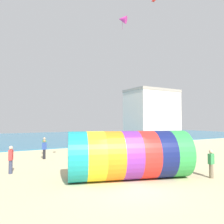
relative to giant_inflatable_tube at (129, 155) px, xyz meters
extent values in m
plane|color=#CCBA8C|center=(-0.96, -1.66, -1.42)|extent=(120.00, 120.00, 0.00)
cube|color=teal|center=(-0.96, 36.22, -1.37)|extent=(120.00, 40.00, 0.10)
cylinder|color=teal|center=(-2.92, 0.98, 0.00)|extent=(1.86, 3.01, 2.83)
cylinder|color=yellow|center=(-1.95, 0.65, 0.00)|extent=(1.86, 3.01, 2.83)
cylinder|color=orange|center=(-0.99, 0.33, 0.00)|extent=(1.86, 3.01, 2.83)
cylinder|color=purple|center=(-0.02, 0.01, 0.00)|extent=(1.86, 3.01, 2.83)
cylinder|color=red|center=(0.94, -0.32, 0.00)|extent=(1.86, 3.01, 2.83)
cylinder|color=navy|center=(1.90, -0.64, 0.00)|extent=(1.86, 3.01, 2.83)
cylinder|color=green|center=(2.87, -0.96, 0.00)|extent=(1.86, 3.01, 2.83)
cylinder|color=black|center=(3.37, -1.13, 0.00)|extent=(0.88, 2.49, 2.60)
cylinder|color=#726651|center=(4.34, -2.35, -1.00)|extent=(0.24, 0.24, 0.83)
cube|color=#338C4C|center=(4.34, -2.35, -0.27)|extent=(0.37, 0.24, 0.62)
sphere|color=beige|center=(4.34, -2.35, 0.17)|extent=(0.23, 0.23, 0.23)
cone|color=#D1339E|center=(9.62, 15.45, 16.91)|extent=(1.80, 1.82, 1.42)
cylinder|color=#7D1E5E|center=(9.62, 15.45, 15.97)|extent=(0.03, 0.03, 1.25)
ellipsoid|color=red|center=(8.44, 7.25, 15.41)|extent=(0.31, 0.69, 0.22)
cube|color=maroon|center=(8.44, 7.25, 15.27)|extent=(0.03, 0.10, 0.17)
cylinder|color=#383D56|center=(-5.96, 4.96, -0.97)|extent=(0.24, 0.24, 0.88)
cube|color=red|center=(-5.96, 4.96, -0.20)|extent=(0.34, 0.42, 0.66)
sphere|color=beige|center=(-5.96, 4.96, 0.27)|extent=(0.24, 0.24, 0.24)
cylinder|color=#383D56|center=(-2.13, 12.11, -0.99)|extent=(0.24, 0.24, 0.86)
cube|color=#338C4C|center=(-2.13, 12.11, -0.23)|extent=(0.35, 0.42, 0.64)
sphere|color=tan|center=(-2.13, 12.11, 0.22)|extent=(0.23, 0.23, 0.23)
cylinder|color=black|center=(-2.75, 9.50, -0.99)|extent=(0.24, 0.24, 0.85)
cube|color=#2D4CA5|center=(-2.75, 9.50, -0.24)|extent=(0.42, 0.39, 0.64)
sphere|color=#9E7051|center=(-2.75, 9.50, 0.22)|extent=(0.23, 0.23, 0.23)
cube|color=silver|center=(21.27, 22.60, 3.16)|extent=(9.55, 6.49, 9.16)
cube|color=gray|center=(21.27, 22.60, 7.99)|extent=(9.74, 6.62, 0.50)
camera|label=1|loc=(-7.51, -10.75, 1.99)|focal=35.00mm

